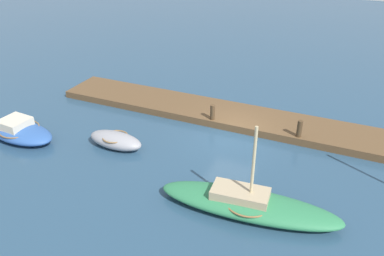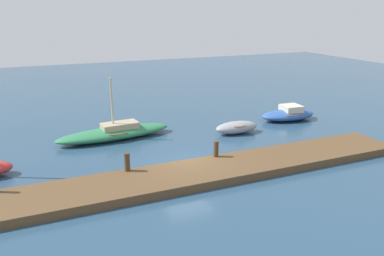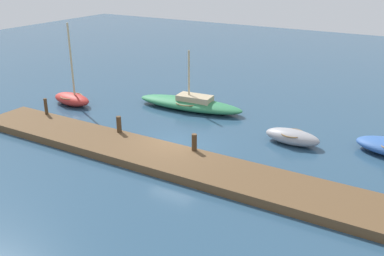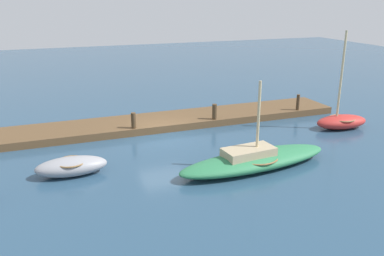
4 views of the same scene
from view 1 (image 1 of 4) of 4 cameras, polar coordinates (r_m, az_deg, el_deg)
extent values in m
plane|color=navy|center=(21.36, 5.74, -1.14)|extent=(84.00, 84.00, 0.00)
cube|color=brown|center=(22.84, 7.29, 1.43)|extent=(22.67, 2.92, 0.40)
ellipsoid|color=#2D7A4C|center=(16.19, 8.06, -10.74)|extent=(7.38, 2.54, 0.72)
torus|color=olive|center=(16.06, 8.11, -10.20)|extent=(2.15, 2.15, 0.07)
cube|color=tan|center=(15.97, 6.87, -9.32)|extent=(2.33, 1.29, 0.42)
cylinder|color=#C6B284|center=(15.08, 8.72, -5.30)|extent=(0.12, 0.12, 3.29)
ellipsoid|color=#939399|center=(20.44, -10.81, -1.73)|extent=(2.97, 1.31, 0.79)
torus|color=olive|center=(20.33, -10.87, -1.20)|extent=(1.34, 1.34, 0.07)
ellipsoid|color=#2D569E|center=(22.68, -23.25, -0.56)|extent=(4.26, 2.25, 0.75)
torus|color=olive|center=(22.59, -23.35, -0.10)|extent=(2.16, 2.16, 0.07)
cube|color=beige|center=(22.66, -23.87, 0.61)|extent=(1.45, 1.45, 0.48)
cylinder|color=#47331E|center=(20.91, 15.04, -0.10)|extent=(0.26, 0.26, 0.89)
cylinder|color=#47331E|center=(21.93, 2.94, 2.26)|extent=(0.26, 0.26, 0.85)
camera|label=2|loc=(35.40, 28.77, 20.95)|focal=36.31mm
camera|label=3|loc=(38.96, -1.66, 26.66)|focal=40.61mm
camera|label=4|loc=(12.02, -70.73, -7.96)|focal=38.13mm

